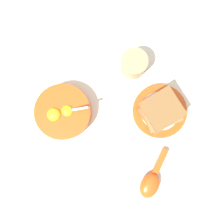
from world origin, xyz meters
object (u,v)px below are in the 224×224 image
Objects in this scene: egg_bowl at (63,112)px; toast_sandwich at (161,112)px; drinking_cup at (134,64)px; toast_plate at (159,112)px; soup_spoon at (151,182)px.

egg_bowl is 1.17× the size of toast_sandwich.
egg_bowl is at bearing 49.91° from drinking_cup.
toast_plate is 0.22m from soup_spoon.
toast_plate is 1.04× the size of soup_spoon.
toast_sandwich reaches higher than drinking_cup.
egg_bowl reaches higher than drinking_cup.
egg_bowl is 0.35m from soup_spoon.
toast_sandwich is (-0.29, -0.08, 0.02)m from egg_bowl.
soup_spoon is (-0.03, 0.22, 0.01)m from toast_plate.
egg_bowl reaches higher than toast_plate.
drinking_cup is at bearing -45.14° from toast_plate.
toast_sandwich is 0.17m from drinking_cup.
soup_spoon reaches higher than toast_plate.
drinking_cup is at bearing -66.27° from soup_spoon.
egg_bowl reaches higher than soup_spoon.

